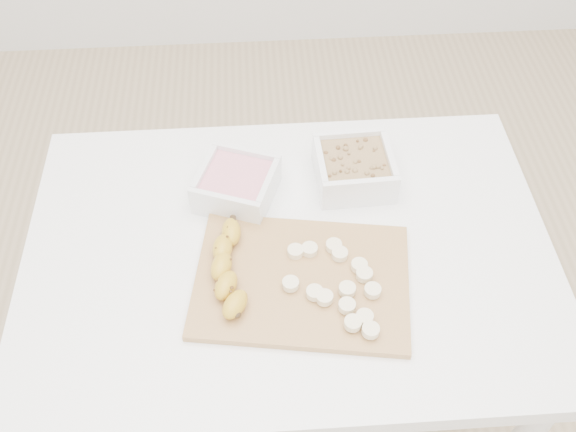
{
  "coord_description": "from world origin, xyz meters",
  "views": [
    {
      "loc": [
        -0.05,
        -0.73,
        1.72
      ],
      "look_at": [
        0.0,
        0.03,
        0.81
      ],
      "focal_mm": 40.0,
      "sensor_mm": 36.0,
      "label": 1
    }
  ],
  "objects": [
    {
      "name": "bowl_granola",
      "position": [
        0.14,
        0.17,
        0.79
      ],
      "size": [
        0.16,
        0.16,
        0.07
      ],
      "color": "white",
      "rests_on": "table"
    },
    {
      "name": "banana_slices",
      "position": [
        0.08,
        -0.1,
        0.77
      ],
      "size": [
        0.17,
        0.21,
        0.02
      ],
      "color": "beige",
      "rests_on": "cutting_board"
    },
    {
      "name": "ground",
      "position": [
        0.0,
        0.0,
        0.0
      ],
      "size": [
        3.5,
        3.5,
        0.0
      ],
      "primitive_type": "plane",
      "color": "#C6AD89",
      "rests_on": "ground"
    },
    {
      "name": "banana",
      "position": [
        -0.11,
        -0.06,
        0.78
      ],
      "size": [
        0.09,
        0.21,
        0.04
      ],
      "primitive_type": null,
      "rotation": [
        0.0,
        0.0,
        -0.17
      ],
      "color": "gold",
      "rests_on": "cutting_board"
    },
    {
      "name": "table",
      "position": [
        0.0,
        0.0,
        0.65
      ],
      "size": [
        1.0,
        0.7,
        0.75
      ],
      "color": "white",
      "rests_on": "ground"
    },
    {
      "name": "cutting_board",
      "position": [
        0.02,
        -0.08,
        0.76
      ],
      "size": [
        0.42,
        0.33,
        0.01
      ],
      "primitive_type": "cube",
      "rotation": [
        0.0,
        0.0,
        -0.16
      ],
      "color": "tan",
      "rests_on": "table"
    },
    {
      "name": "bowl_yogurt",
      "position": [
        -0.09,
        0.14,
        0.78
      ],
      "size": [
        0.19,
        0.19,
        0.07
      ],
      "color": "white",
      "rests_on": "table"
    }
  ]
}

